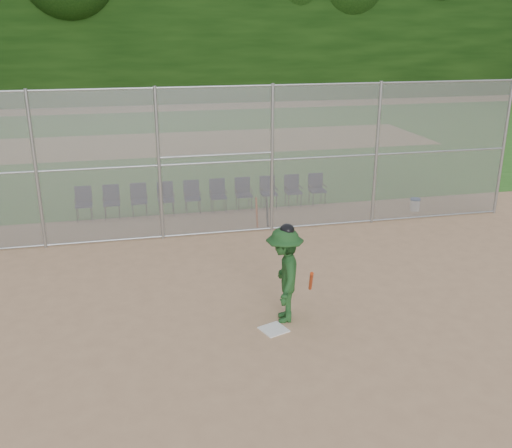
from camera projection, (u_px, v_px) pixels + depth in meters
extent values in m
plane|color=tan|center=(284.00, 318.00, 11.11)|extent=(100.00, 100.00, 0.00)
plane|color=#2E6A20|center=(187.00, 143.00, 27.70)|extent=(100.00, 100.00, 0.00)
plane|color=tan|center=(187.00, 143.00, 27.70)|extent=(24.00, 24.00, 0.00)
cube|color=gray|center=(235.00, 162.00, 15.06)|extent=(16.00, 0.02, 4.00)
cylinder|color=#9EA3A8|center=(503.00, 148.00, 16.71)|extent=(0.09, 0.09, 4.00)
cylinder|color=#9EA3A8|center=(235.00, 86.00, 14.42)|extent=(16.00, 0.05, 0.05)
cube|color=black|center=(159.00, 24.00, 41.55)|extent=(80.00, 5.00, 11.00)
cube|color=white|center=(274.00, 329.00, 10.69)|extent=(0.58, 0.58, 0.02)
imported|color=#1E4C20|center=(284.00, 275.00, 10.78)|extent=(0.95, 1.34, 1.88)
ellipsoid|color=black|center=(285.00, 230.00, 10.48)|extent=(0.27, 0.30, 0.23)
cylinder|color=red|center=(311.00, 281.00, 10.49)|extent=(0.25, 0.65, 0.63)
cylinder|color=white|center=(415.00, 205.00, 17.52)|extent=(0.29, 0.29, 0.34)
cylinder|color=#2552A1|center=(415.00, 199.00, 17.46)|extent=(0.31, 0.31, 0.05)
cylinder|color=#D84C14|center=(257.00, 212.00, 16.06)|extent=(0.06, 0.24, 0.84)
cylinder|color=black|center=(267.00, 212.00, 16.12)|extent=(0.06, 0.27, 0.84)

